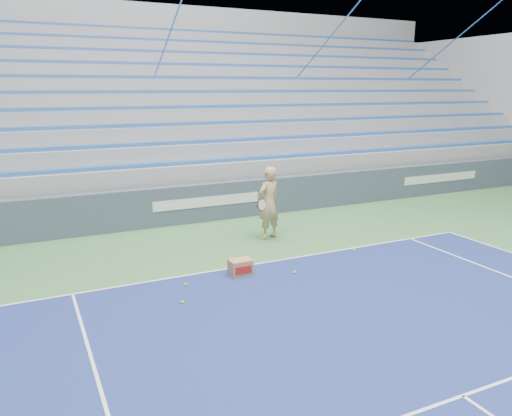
% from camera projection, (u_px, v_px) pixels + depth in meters
% --- Properties ---
extents(sponsor_barrier, '(30.00, 0.32, 1.10)m').
position_uv_depth(sponsor_barrier, '(206.00, 202.00, 14.49)').
color(sponsor_barrier, '#3E4A5E').
rests_on(sponsor_barrier, ground).
extents(bleachers, '(31.00, 9.15, 7.30)m').
position_uv_depth(bleachers, '(154.00, 126.00, 19.08)').
color(bleachers, '#989AA0').
rests_on(bleachers, ground).
extents(tennis_player, '(1.00, 0.94, 1.87)m').
position_uv_depth(tennis_player, '(269.00, 203.00, 12.67)').
color(tennis_player, tan).
rests_on(tennis_player, ground).
extents(ball_box, '(0.45, 0.35, 0.34)m').
position_uv_depth(ball_box, '(240.00, 267.00, 10.34)').
color(ball_box, '#A37B4F').
rests_on(ball_box, ground).
extents(tennis_ball_0, '(0.07, 0.07, 0.07)m').
position_uv_depth(tennis_ball_0, '(295.00, 272.00, 10.43)').
color(tennis_ball_0, '#BADA2C').
rests_on(tennis_ball_0, ground).
extents(tennis_ball_1, '(0.07, 0.07, 0.07)m').
position_uv_depth(tennis_ball_1, '(186.00, 285.00, 9.79)').
color(tennis_ball_1, '#BADA2C').
rests_on(tennis_ball_1, ground).
extents(tennis_ball_2, '(0.07, 0.07, 0.07)m').
position_uv_depth(tennis_ball_2, '(249.00, 258.00, 11.34)').
color(tennis_ball_2, '#BADA2C').
rests_on(tennis_ball_2, ground).
extents(tennis_ball_3, '(0.07, 0.07, 0.07)m').
position_uv_depth(tennis_ball_3, '(182.00, 302.00, 8.98)').
color(tennis_ball_3, '#BADA2C').
rests_on(tennis_ball_3, ground).
extents(tennis_ball_4, '(0.07, 0.07, 0.07)m').
position_uv_depth(tennis_ball_4, '(354.00, 250.00, 11.88)').
color(tennis_ball_4, '#BADA2C').
rests_on(tennis_ball_4, ground).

